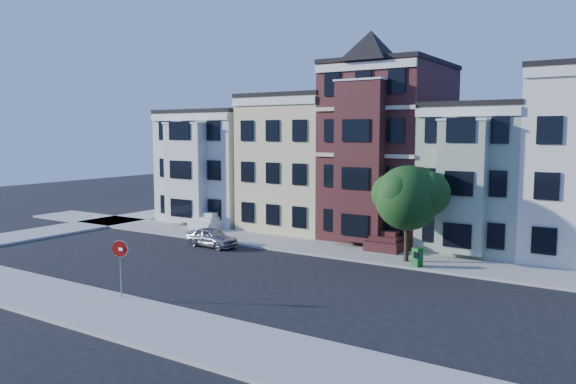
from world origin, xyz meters
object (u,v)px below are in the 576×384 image
Objects in this scene: street_tree at (407,202)px; newspaper_box at (417,257)px; fire_hydrant at (209,232)px; stop_sign at (121,265)px; parked_car at (212,237)px.

street_tree is 6.50× the size of newspaper_box.
newspaper_box reaches higher than fire_hydrant.
stop_sign is at bearing -64.33° from fire_hydrant.
parked_car is 3.56× the size of newspaper_box.
newspaper_box is (0.98, -0.92, -2.87)m from street_tree.
fire_hydrant is at bearing -177.98° from street_tree.
stop_sign is (-8.05, -13.68, -1.91)m from street_tree.
stop_sign reaches higher than newspaper_box.
stop_sign is (-9.03, -12.76, 0.95)m from newspaper_box.
fire_hydrant is at bearing 118.65° from stop_sign.
fire_hydrant is (-14.38, -0.51, -3.07)m from street_tree.
stop_sign reaches higher than parked_car.
parked_car is at bearing -148.83° from newspaper_box.
fire_hydrant is (-1.94, 1.91, -0.16)m from parked_car.
street_tree is at bearing 161.83° from newspaper_box.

